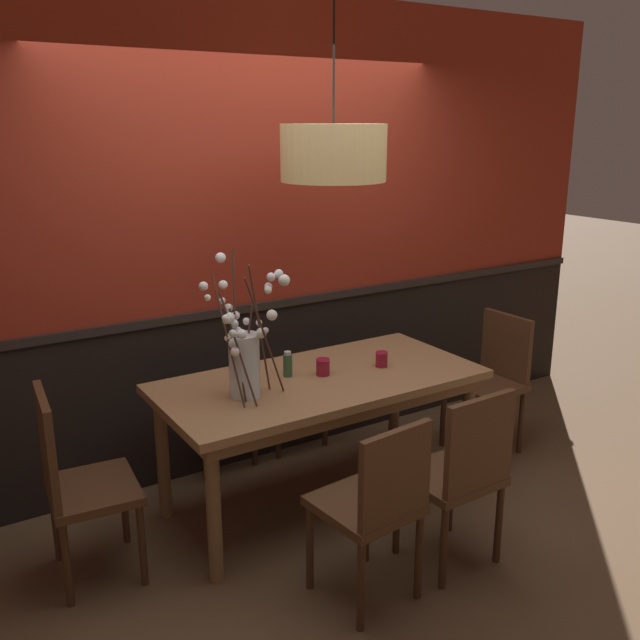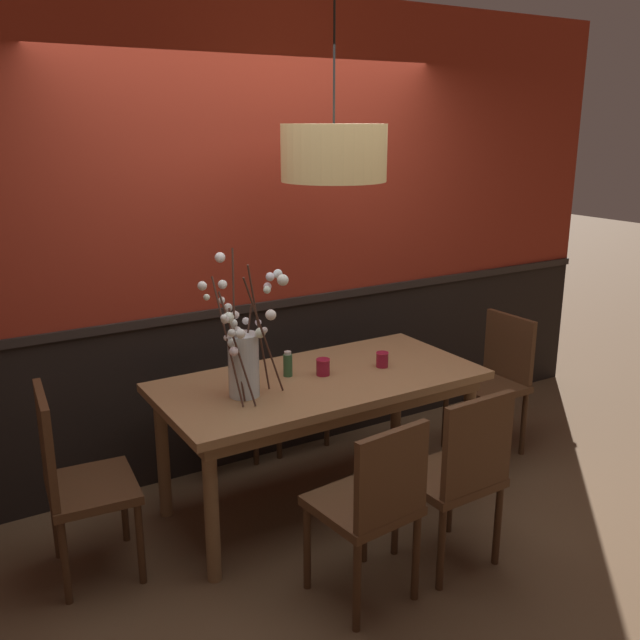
# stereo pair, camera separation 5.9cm
# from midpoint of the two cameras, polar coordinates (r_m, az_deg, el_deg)

# --- Properties ---
(ground_plane) EXTENTS (24.00, 24.00, 0.00)m
(ground_plane) POSITION_cam_midpoint_polar(r_m,az_deg,el_deg) (4.19, 0.42, -14.64)
(ground_plane) COLOR brown
(back_wall) EXTENTS (5.66, 0.14, 2.86)m
(back_wall) POSITION_cam_midpoint_polar(r_m,az_deg,el_deg) (4.35, -4.95, 6.47)
(back_wall) COLOR black
(back_wall) RESTS_ON ground
(dining_table) EXTENTS (1.79, 0.86, 0.77)m
(dining_table) POSITION_cam_midpoint_polar(r_m,az_deg,el_deg) (3.89, 0.44, -5.89)
(dining_table) COLOR #997047
(dining_table) RESTS_ON ground
(chair_far_side_left) EXTENTS (0.43, 0.43, 0.87)m
(chair_far_side_left) POSITION_cam_midpoint_polar(r_m,az_deg,el_deg) (4.54, -8.40, -5.43)
(chair_far_side_left) COLOR #4C301C
(chair_far_side_left) RESTS_ON ground
(chair_far_side_right) EXTENTS (0.43, 0.39, 0.88)m
(chair_far_side_right) POSITION_cam_midpoint_polar(r_m,az_deg,el_deg) (4.75, -2.38, -4.17)
(chair_far_side_right) COLOR #4C301C
(chair_far_side_right) RESTS_ON ground
(chair_near_side_right) EXTENTS (0.44, 0.41, 0.93)m
(chair_near_side_right) POSITION_cam_midpoint_polar(r_m,az_deg,el_deg) (3.49, 11.80, -11.96)
(chair_near_side_right) COLOR #4C301C
(chair_near_side_right) RESTS_ON ground
(chair_head_east_end) EXTENTS (0.43, 0.43, 0.91)m
(chair_head_east_end) POSITION_cam_midpoint_polar(r_m,az_deg,el_deg) (4.76, 14.41, -4.42)
(chair_head_east_end) COLOR #4C301C
(chair_head_east_end) RESTS_ON ground
(chair_near_side_left) EXTENTS (0.45, 0.46, 0.90)m
(chair_near_side_left) POSITION_cam_midpoint_polar(r_m,az_deg,el_deg) (3.20, 4.83, -14.58)
(chair_near_side_left) COLOR #4C301C
(chair_near_side_left) RESTS_ON ground
(chair_head_west_end) EXTENTS (0.44, 0.49, 0.96)m
(chair_head_west_end) POSITION_cam_midpoint_polar(r_m,az_deg,el_deg) (3.54, -19.00, -11.87)
(chair_head_west_end) COLOR #4C301C
(chair_head_west_end) RESTS_ON ground
(vase_with_blossoms) EXTENTS (0.45, 0.40, 0.75)m
(vase_with_blossoms) POSITION_cam_midpoint_polar(r_m,az_deg,el_deg) (3.55, -5.77, -2.97)
(vase_with_blossoms) COLOR silver
(vase_with_blossoms) RESTS_ON dining_table
(candle_holder_nearer_center) EXTENTS (0.08, 0.08, 0.09)m
(candle_holder_nearer_center) POSITION_cam_midpoint_polar(r_m,az_deg,el_deg) (3.88, 0.69, -3.85)
(candle_holder_nearer_center) COLOR maroon
(candle_holder_nearer_center) RESTS_ON dining_table
(candle_holder_nearer_edge) EXTENTS (0.07, 0.07, 0.09)m
(candle_holder_nearer_edge) POSITION_cam_midpoint_polar(r_m,az_deg,el_deg) (4.02, 5.52, -3.22)
(candle_holder_nearer_edge) COLOR maroon
(candle_holder_nearer_edge) RESTS_ON dining_table
(condiment_bottle) EXTENTS (0.05, 0.05, 0.14)m
(condiment_bottle) POSITION_cam_midpoint_polar(r_m,az_deg,el_deg) (3.86, -2.20, -3.63)
(condiment_bottle) COLOR #2D5633
(condiment_bottle) RESTS_ON dining_table
(pendant_lamp) EXTENTS (0.55, 0.55, 1.04)m
(pendant_lamp) POSITION_cam_midpoint_polar(r_m,az_deg,el_deg) (3.72, 1.60, 13.47)
(pendant_lamp) COLOR tan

